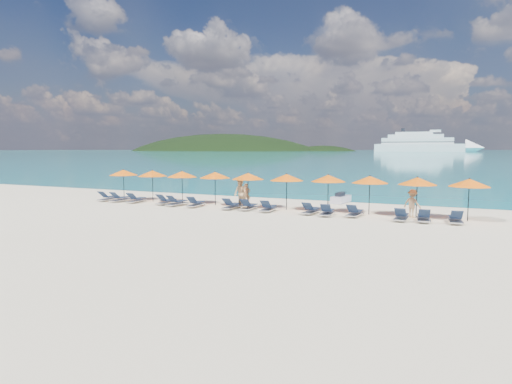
% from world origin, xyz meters
% --- Properties ---
extents(ground, '(1400.00, 1400.00, 0.00)m').
position_xyz_m(ground, '(0.00, 0.00, 0.00)').
color(ground, beige).
extents(sea, '(1600.00, 1300.00, 0.01)m').
position_xyz_m(sea, '(0.00, 660.00, 0.01)').
color(sea, '#1FA9B2').
rests_on(sea, ground).
extents(headland_main, '(374.00, 242.00, 126.50)m').
position_xyz_m(headland_main, '(-300.00, 540.00, -38.00)').
color(headland_main, black).
rests_on(headland_main, ground).
extents(headland_small, '(162.00, 126.00, 85.50)m').
position_xyz_m(headland_small, '(-150.00, 560.00, -35.00)').
color(headland_small, black).
rests_on(headland_small, ground).
extents(cruise_ship, '(115.33, 19.32, 32.08)m').
position_xyz_m(cruise_ship, '(-12.17, 503.16, 8.35)').
color(cruise_ship, white).
rests_on(cruise_ship, ground).
extents(jetski, '(1.07, 2.14, 0.73)m').
position_xyz_m(jetski, '(3.65, 9.34, 0.30)').
color(jetski, '#B7B5CB').
rests_on(jetski, ground).
extents(beachgoer_a, '(0.64, 0.58, 1.47)m').
position_xyz_m(beachgoer_a, '(-1.81, 5.46, 0.74)').
color(beachgoer_a, tan).
rests_on(beachgoer_a, ground).
extents(beachgoer_b, '(1.07, 0.91, 1.91)m').
position_xyz_m(beachgoer_b, '(-1.45, 3.79, 0.95)').
color(beachgoer_b, tan).
rests_on(beachgoer_b, ground).
extents(beachgoer_c, '(1.11, 0.85, 1.56)m').
position_xyz_m(beachgoer_c, '(8.70, 4.65, 0.78)').
color(beachgoer_c, tan).
rests_on(beachgoer_c, ground).
extents(umbrella_0, '(2.10, 2.10, 2.28)m').
position_xyz_m(umbrella_0, '(-11.47, 4.57, 2.02)').
color(umbrella_0, black).
rests_on(umbrella_0, ground).
extents(umbrella_1, '(2.10, 2.10, 2.28)m').
position_xyz_m(umbrella_1, '(-8.80, 4.53, 2.02)').
color(umbrella_1, black).
rests_on(umbrella_1, ground).
extents(umbrella_2, '(2.10, 2.10, 2.28)m').
position_xyz_m(umbrella_2, '(-6.33, 4.60, 2.02)').
color(umbrella_2, black).
rests_on(umbrella_2, ground).
extents(umbrella_3, '(2.10, 2.10, 2.28)m').
position_xyz_m(umbrella_3, '(-3.78, 4.71, 2.02)').
color(umbrella_3, black).
rests_on(umbrella_3, ground).
extents(umbrella_4, '(2.10, 2.10, 2.28)m').
position_xyz_m(umbrella_4, '(-1.27, 4.57, 2.02)').
color(umbrella_4, black).
rests_on(umbrella_4, ground).
extents(umbrella_5, '(2.10, 2.10, 2.28)m').
position_xyz_m(umbrella_5, '(1.38, 4.55, 2.02)').
color(umbrella_5, black).
rests_on(umbrella_5, ground).
extents(umbrella_6, '(2.10, 2.10, 2.28)m').
position_xyz_m(umbrella_6, '(3.92, 4.79, 2.02)').
color(umbrella_6, black).
rests_on(umbrella_6, ground).
extents(umbrella_7, '(2.10, 2.10, 2.28)m').
position_xyz_m(umbrella_7, '(6.35, 4.75, 2.02)').
color(umbrella_7, black).
rests_on(umbrella_7, ground).
extents(umbrella_8, '(2.10, 2.10, 2.28)m').
position_xyz_m(umbrella_8, '(8.91, 4.67, 2.02)').
color(umbrella_8, black).
rests_on(umbrella_8, ground).
extents(umbrella_9, '(2.10, 2.10, 2.28)m').
position_xyz_m(umbrella_9, '(11.45, 4.57, 2.02)').
color(umbrella_9, black).
rests_on(umbrella_9, ground).
extents(lounger_0, '(0.65, 1.71, 0.66)m').
position_xyz_m(lounger_0, '(-11.97, 3.49, 0.24)').
color(lounger_0, silver).
rests_on(lounger_0, ground).
extents(lounger_1, '(0.74, 1.74, 0.66)m').
position_xyz_m(lounger_1, '(-10.79, 3.43, 0.24)').
color(lounger_1, silver).
rests_on(lounger_1, ground).
extents(lounger_2, '(0.76, 1.75, 0.66)m').
position_xyz_m(lounger_2, '(-9.42, 3.46, 0.24)').
color(lounger_2, silver).
rests_on(lounger_2, ground).
extents(lounger_3, '(0.66, 1.72, 0.66)m').
position_xyz_m(lounger_3, '(-6.96, 3.58, 0.24)').
color(lounger_3, silver).
rests_on(lounger_3, ground).
extents(lounger_4, '(0.77, 1.75, 0.66)m').
position_xyz_m(lounger_4, '(-5.86, 3.27, 0.24)').
color(lounger_4, silver).
rests_on(lounger_4, ground).
extents(lounger_5, '(0.77, 1.75, 0.66)m').
position_xyz_m(lounger_5, '(-4.43, 3.30, 0.24)').
color(lounger_5, silver).
rests_on(lounger_5, ground).
extents(lounger_6, '(0.67, 1.72, 0.66)m').
position_xyz_m(lounger_6, '(-1.84, 3.41, 0.24)').
color(lounger_6, silver).
rests_on(lounger_6, ground).
extents(lounger_7, '(0.67, 1.72, 0.66)m').
position_xyz_m(lounger_7, '(-0.72, 3.51, 0.24)').
color(lounger_7, silver).
rests_on(lounger_7, ground).
extents(lounger_8, '(0.73, 1.74, 0.66)m').
position_xyz_m(lounger_8, '(0.65, 3.39, 0.24)').
color(lounger_8, silver).
rests_on(lounger_8, ground).
extents(lounger_9, '(0.78, 1.75, 0.66)m').
position_xyz_m(lounger_9, '(3.29, 3.48, 0.24)').
color(lounger_9, silver).
rests_on(lounger_9, ground).
extents(lounger_10, '(0.77, 1.75, 0.66)m').
position_xyz_m(lounger_10, '(4.29, 3.29, 0.24)').
color(lounger_10, silver).
rests_on(lounger_10, ground).
extents(lounger_11, '(0.76, 1.75, 0.66)m').
position_xyz_m(lounger_11, '(5.77, 3.61, 0.24)').
color(lounger_11, silver).
rests_on(lounger_11, ground).
extents(lounger_12, '(0.67, 1.72, 0.66)m').
position_xyz_m(lounger_12, '(8.28, 3.27, 0.24)').
color(lounger_12, silver).
rests_on(lounger_12, ground).
extents(lounger_13, '(0.79, 1.75, 0.66)m').
position_xyz_m(lounger_13, '(9.36, 3.38, 0.24)').
color(lounger_13, silver).
rests_on(lounger_13, ground).
extents(lounger_14, '(0.75, 1.74, 0.66)m').
position_xyz_m(lounger_14, '(10.86, 3.55, 0.24)').
color(lounger_14, silver).
rests_on(lounger_14, ground).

